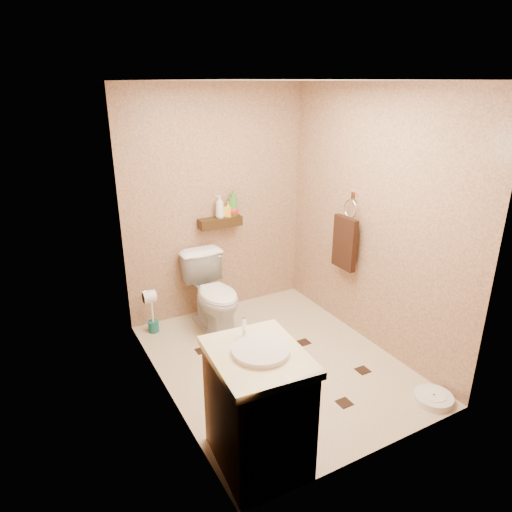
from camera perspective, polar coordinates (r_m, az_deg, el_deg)
ground at (r=4.27m, az=2.56°, el=-13.08°), size 2.50×2.50×0.00m
wall_back at (r=4.80m, az=-4.96°, el=6.53°), size 2.00×0.04×2.40m
wall_front at (r=2.83m, az=16.18°, el=-4.87°), size 2.00×0.04×2.40m
wall_left at (r=3.35m, az=-11.91°, el=-0.31°), size 0.04×2.50×2.40m
wall_right at (r=4.32m, az=14.29°, el=4.31°), size 0.04×2.50×2.40m
ceiling at (r=3.54m, az=3.23°, el=21.08°), size 2.00×2.50×0.02m
wall_shelf at (r=4.78m, az=-4.50°, el=4.23°), size 0.46×0.14×0.10m
floor_accents at (r=4.25m, az=3.37°, el=-13.28°), size 1.24×1.36×0.01m
toilet at (r=4.63m, az=-5.26°, el=-4.75°), size 0.45×0.77×0.78m
vanity at (r=3.10m, az=0.23°, el=-18.34°), size 0.62×0.73×0.97m
bathroom_scale at (r=4.07m, az=21.30°, el=-16.22°), size 0.38×0.38×0.06m
toilet_brush at (r=4.77m, az=-12.79°, el=-7.46°), size 0.11×0.11×0.47m
towel_ring at (r=4.52m, az=11.08°, el=1.91°), size 0.12×0.30×0.76m
toilet_paper at (r=4.18m, az=-13.20°, el=-4.99°), size 0.12×0.11×0.12m
bottle_a at (r=4.73m, az=-4.56°, el=6.18°), size 0.12×0.12×0.24m
bottle_b at (r=4.78m, az=-3.50°, el=5.88°), size 0.10×0.10×0.16m
bottle_c at (r=4.81m, az=-2.90°, el=5.94°), size 0.17×0.17×0.15m
bottle_d at (r=4.79m, az=-2.90°, el=6.64°), size 0.13×0.13×0.27m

